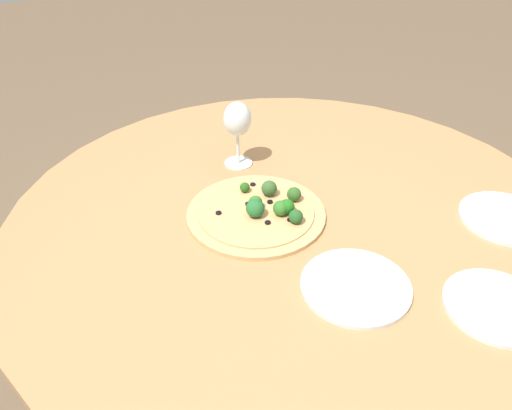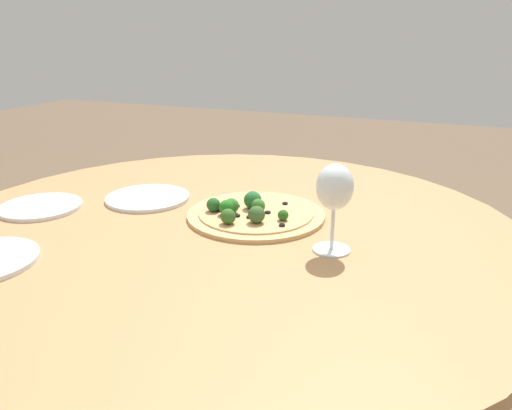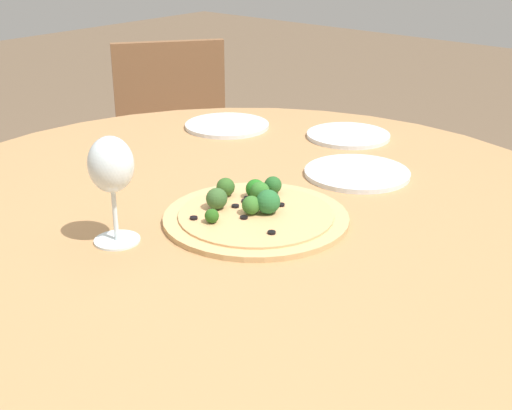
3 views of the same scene
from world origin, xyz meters
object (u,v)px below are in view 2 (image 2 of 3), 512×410
at_px(plate_near, 41,207).
at_px(plate_side, 148,198).
at_px(pizza, 253,213).
at_px(wine_glass, 335,190).

xyz_separation_m(plate_near, plate_side, (-0.21, -0.16, 0.00)).
relative_size(pizza, plate_near, 1.65).
distance_m(pizza, plate_near, 0.54).
bearing_deg(plate_near, plate_side, -142.38).
bearing_deg(plate_near, pizza, -164.32).
distance_m(pizza, wine_glass, 0.28).
bearing_deg(plate_side, pizza, 177.04).
height_order(pizza, plate_side, pizza).
bearing_deg(pizza, plate_side, -2.96).
xyz_separation_m(wine_glass, plate_near, (0.74, 0.03, -0.12)).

